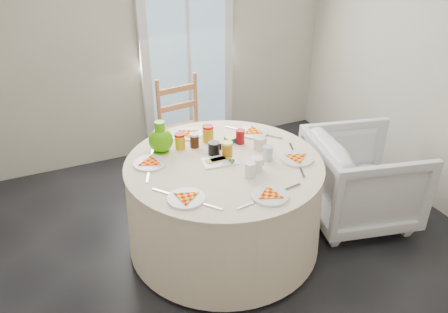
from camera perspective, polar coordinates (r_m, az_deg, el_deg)
name	(u,v)px	position (r m, az deg, el deg)	size (l,w,h in m)	color
floor	(231,262)	(3.46, 0.87, -13.61)	(4.00, 4.00, 0.00)	black
wall_back	(147,34)	(4.55, -10.07, 15.45)	(4.00, 0.02, 2.60)	#BCB5A3
glass_door	(187,56)	(4.68, -4.80, 12.99)	(1.00, 0.08, 2.10)	silver
table	(224,204)	(3.41, 0.00, -6.25)	(1.50, 1.50, 0.76)	beige
wooden_chair	(188,136)	(4.22, -4.78, 2.67)	(0.46, 0.44, 1.03)	#B77C50
armchair	(361,179)	(3.86, 17.44, -2.80)	(0.83, 0.78, 0.85)	silver
place_settings	(224,160)	(3.19, 0.00, -0.47)	(1.32, 1.32, 0.02)	silver
jar_cluster	(209,139)	(3.39, -1.96, 2.34)	(0.53, 0.26, 0.15)	#A6401A
butter_tub	(232,138)	(3.48, 1.07, 2.43)	(0.11, 0.08, 0.04)	#127689
green_pitcher	(161,138)	(3.33, -8.27, 2.43)	(0.19, 0.19, 0.24)	#4BA905
cheese_platter	(219,160)	(3.19, -0.65, -0.49)	(0.25, 0.16, 0.03)	beige
mugs_glasses	(242,150)	(3.25, 2.42, 0.86)	(0.66, 0.66, 0.12)	gray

